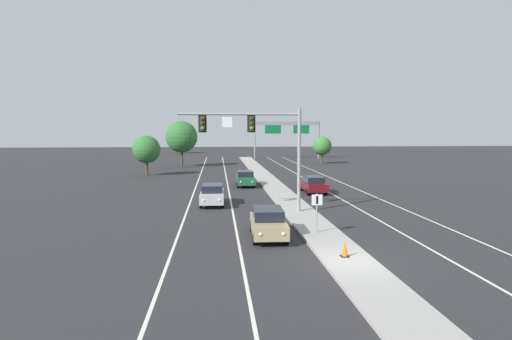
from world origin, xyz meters
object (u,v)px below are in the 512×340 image
at_px(car_receding_darkred, 313,184).
at_px(highway_sign_gantry, 287,128).
at_px(tree_far_right_a, 322,146).
at_px(tree_far_left_b, 146,150).
at_px(car_oncoming_green, 245,178).
at_px(overhead_signal_mast, 260,137).
at_px(car_oncoming_silver, 212,194).
at_px(car_oncoming_tan, 268,223).
at_px(traffic_cone_median_nose, 345,249).
at_px(median_sign_post, 317,207).
at_px(tree_far_left_c, 182,137).
at_px(tree_far_left_a, 175,137).

distance_m(car_receding_darkred, highway_sign_gantry, 48.15).
xyz_separation_m(tree_far_right_a, tree_far_left_b, (-26.94, -17.12, 0.29)).
height_order(car_oncoming_green, tree_far_left_b, tree_far_left_b).
xyz_separation_m(overhead_signal_mast, tree_far_left_b, (-11.95, 26.75, -2.04)).
bearing_deg(car_oncoming_silver, overhead_signal_mast, -49.98).
height_order(overhead_signal_mast, car_oncoming_silver, overhead_signal_mast).
height_order(car_oncoming_tan, car_oncoming_green, same).
bearing_deg(car_receding_darkred, car_oncoming_green, 136.93).
height_order(overhead_signal_mast, highway_sign_gantry, highway_sign_gantry).
distance_m(car_oncoming_tan, car_oncoming_silver, 11.25).
bearing_deg(overhead_signal_mast, car_oncoming_tan, -91.73).
distance_m(car_oncoming_silver, highway_sign_gantry, 55.33).
bearing_deg(overhead_signal_mast, tree_far_right_a, 71.13).
distance_m(car_oncoming_silver, tree_far_left_b, 24.43).
height_order(car_oncoming_tan, traffic_cone_median_nose, car_oncoming_tan).
bearing_deg(median_sign_post, traffic_cone_median_nose, -87.38).
bearing_deg(median_sign_post, highway_sign_gantry, 82.43).
relative_size(median_sign_post, tree_far_left_c, 0.30).
distance_m(median_sign_post, traffic_cone_median_nose, 4.86).
height_order(overhead_signal_mast, median_sign_post, overhead_signal_mast).
xyz_separation_m(tree_far_left_a, tree_far_left_b, (1.19, -52.14, -0.73)).
bearing_deg(overhead_signal_mast, tree_far_left_c, 102.11).
distance_m(median_sign_post, tree_far_left_a, 86.85).
bearing_deg(tree_far_left_c, car_oncoming_silver, -81.78).
relative_size(overhead_signal_mast, median_sign_post, 3.86).
height_order(car_receding_darkred, tree_far_left_b, tree_far_left_b).
distance_m(car_oncoming_green, tree_far_left_c, 26.35).
bearing_deg(car_oncoming_green, car_receding_darkred, -43.07).
distance_m(tree_far_left_a, tree_far_left_b, 52.16).
xyz_separation_m(car_oncoming_tan, highway_sign_gantry, (11.23, 63.95, 5.34)).
xyz_separation_m(overhead_signal_mast, tree_far_left_c, (-8.54, 39.82, -0.67)).
xyz_separation_m(highway_sign_gantry, tree_far_left_a, (-24.17, 21.71, -2.09)).
bearing_deg(car_oncoming_tan, traffic_cone_median_nose, -56.19).
relative_size(traffic_cone_median_nose, highway_sign_gantry, 0.06).
bearing_deg(highway_sign_gantry, median_sign_post, -97.57).
relative_size(car_oncoming_green, tree_far_right_a, 0.96).
xyz_separation_m(car_oncoming_green, highway_sign_gantry, (11.08, 42.00, 5.34)).
distance_m(median_sign_post, car_oncoming_silver, 12.10).
bearing_deg(overhead_signal_mast, highway_sign_gantry, 79.09).
bearing_deg(car_oncoming_tan, overhead_signal_mast, 88.27).
xyz_separation_m(car_receding_darkred, tree_far_left_b, (-17.86, 17.15, 2.52)).
relative_size(car_oncoming_silver, tree_far_left_b, 0.88).
xyz_separation_m(car_oncoming_tan, tree_far_right_a, (15.19, 50.64, 2.23)).
height_order(median_sign_post, car_oncoming_silver, median_sign_post).
relative_size(car_oncoming_tan, car_receding_darkred, 1.00).
xyz_separation_m(median_sign_post, tree_far_left_c, (-11.11, 46.32, 3.13)).
bearing_deg(tree_far_left_b, tree_far_left_a, 91.31).
height_order(car_oncoming_tan, car_oncoming_silver, same).
distance_m(traffic_cone_median_nose, tree_far_right_a, 56.50).
bearing_deg(car_receding_darkred, median_sign_post, -101.72).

